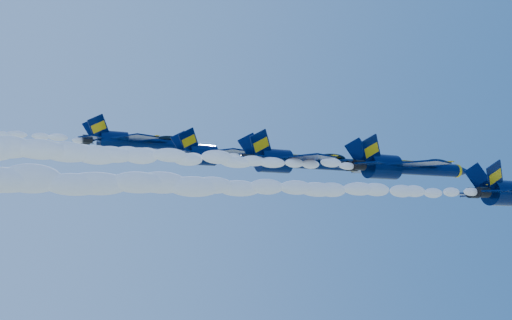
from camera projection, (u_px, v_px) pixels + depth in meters
name	position (u px, v px, depth m)	size (l,w,h in m)	color
smoke_trail_jet_lead	(250.00, 187.00, 55.89)	(53.81, 2.48, 2.23)	white
jet_second	(407.00, 167.00, 79.17)	(19.47, 15.97, 7.23)	#000E37
smoke_trail_jet_second	(128.00, 155.00, 62.92)	(53.81, 2.64, 2.37)	white
jet_third	(300.00, 161.00, 76.09)	(18.08, 14.83, 6.72)	#000E37
jet_fourth	(226.00, 156.00, 83.81)	(17.23, 14.14, 6.40)	#000E37
jet_fifth	(138.00, 142.00, 88.10)	(17.75, 14.56, 6.60)	#000E37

